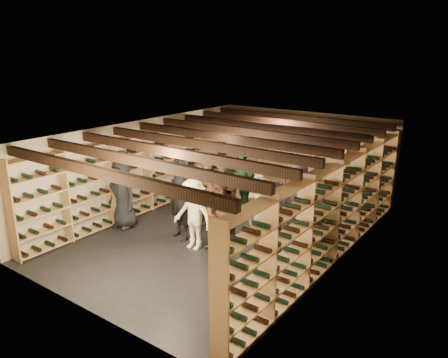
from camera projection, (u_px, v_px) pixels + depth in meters
The scene contains 21 objects.
ground at pixel (226, 231), 10.37m from camera, with size 8.00×8.00×0.00m, color black.
walls at pixel (227, 183), 10.02m from camera, with size 5.52×8.02×2.40m.
ceiling at pixel (227, 132), 9.68m from camera, with size 5.50×8.00×0.01m, color #BEB5A2.
ceiling_joists at pixel (227, 138), 9.72m from camera, with size 5.40×7.12×0.18m.
wine_rack_left at pixel (148, 171), 11.51m from camera, with size 0.32×7.50×2.15m.
wine_rack_right at pixel (332, 212), 8.61m from camera, with size 0.32×7.50×2.15m.
wine_rack_back at pixel (301, 157), 13.03m from camera, with size 4.70×0.30×2.15m.
crate_stack_left at pixel (246, 204), 11.47m from camera, with size 0.55×0.42×0.51m.
crate_stack_right at pixel (252, 186), 12.62m from camera, with size 0.54×0.40×0.68m.
crate_loose at pixel (265, 214), 11.19m from camera, with size 0.50×0.33×0.17m, color tan.
person_0 at pixel (123, 194), 10.41m from camera, with size 0.82×0.54×1.69m, color black.
person_1 at pixel (180, 198), 9.76m from camera, with size 0.69×0.46×1.90m, color black.
person_2 at pixel (226, 201), 9.64m from camera, with size 0.91×0.71×1.87m, color brown.
person_3 at pixel (193, 215), 9.28m from camera, with size 1.00×0.58×1.56m, color #EFEEBC.
person_4 at pixel (301, 229), 8.50m from camera, with size 0.93×0.39×1.58m, color #167872.
person_5 at pixel (202, 189), 10.79m from camera, with size 1.53×0.49×1.65m, color brown.
person_7 at pixel (262, 221), 8.74m from camera, with size 0.63×0.41×1.72m, color gray.
person_8 at pixel (223, 213), 9.11m from camera, with size 0.85×0.66×1.74m, color #4E2819.
person_10 at pixel (242, 183), 10.90m from camera, with size 1.10×0.46×1.88m, color #224A28.
person_11 at pixel (272, 215), 9.36m from camera, with size 1.40×0.44×1.50m, color slate.
person_12 at pixel (298, 197), 10.30m from camera, with size 0.78×0.51×1.59m, color #39383E.
Camera 1 is at (5.58, -7.78, 4.17)m, focal length 35.00 mm.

